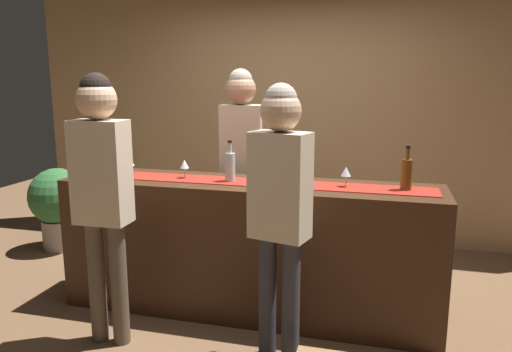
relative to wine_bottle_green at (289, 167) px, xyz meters
name	(u,v)px	position (x,y,z in m)	size (l,w,h in m)	color
ground_plane	(249,309)	(-0.29, -0.06, -1.11)	(10.00, 10.00, 0.00)	brown
back_wall	(297,105)	(-0.29, 1.84, 0.34)	(6.00, 0.12, 2.90)	tan
bar_counter	(248,248)	(-0.29, -0.06, -0.61)	(2.77, 0.60, 0.99)	#3D2314
counter_runner_cloth	(248,182)	(-0.29, -0.06, -0.11)	(2.63, 0.28, 0.01)	maroon
wine_bottle_green	(289,167)	(0.00, 0.00, 0.00)	(0.07, 0.07, 0.30)	#194723
wine_bottle_amber	(406,174)	(0.81, -0.04, 0.00)	(0.07, 0.07, 0.30)	brown
wine_bottle_clear	(230,166)	(-0.42, -0.07, 0.00)	(0.07, 0.07, 0.30)	#B2C6C1
wine_glass_near_customer	(346,172)	(0.41, -0.05, -0.01)	(0.07, 0.07, 0.14)	silver
wine_glass_mid_counter	(184,165)	(-0.78, -0.05, -0.01)	(0.07, 0.07, 0.14)	silver
wine_glass_far_end	(130,162)	(-1.23, -0.06, -0.01)	(0.07, 0.07, 0.14)	silver
bartender	(241,150)	(-0.51, 0.52, 0.03)	(0.37, 0.25, 1.81)	#26262B
customer_sipping	(280,195)	(0.08, -0.66, -0.05)	(0.38, 0.28, 1.71)	#33333D
customer_browsing	(102,180)	(-1.06, -0.73, 0.00)	(0.35, 0.25, 1.77)	brown
potted_plant_tall	(58,203)	(-2.54, 0.76, -0.62)	(0.57, 0.57, 0.84)	#9E9389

